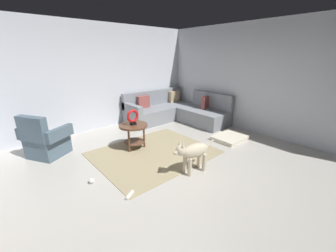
{
  "coord_description": "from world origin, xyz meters",
  "views": [
    {
      "loc": [
        -2.17,
        -2.41,
        1.93
      ],
      "look_at": [
        0.45,
        0.6,
        0.55
      ],
      "focal_mm": 22.1,
      "sensor_mm": 36.0,
      "label": 1
    }
  ],
  "objects": [
    {
      "name": "wall_right",
      "position": [
        2.94,
        0.0,
        1.35
      ],
      "size": [
        0.12,
        6.0,
        2.7
      ],
      "primitive_type": "cube",
      "color": "silver",
      "rests_on": "ground_plane"
    },
    {
      "name": "dog_bed_mat",
      "position": [
        1.98,
        0.08,
        0.04
      ],
      "size": [
        0.8,
        0.6,
        0.09
      ],
      "primitive_type": "cube",
      "color": "beige",
      "rests_on": "ground_plane"
    },
    {
      "name": "dog",
      "position": [
        0.21,
        -0.32,
        0.38
      ],
      "size": [
        0.84,
        0.31,
        0.63
      ],
      "rotation": [
        0.0,
        0.0,
        1.4
      ],
      "color": "beige",
      "rests_on": "ground_plane"
    },
    {
      "name": "side_table",
      "position": [
        -0.02,
        1.17,
        0.42
      ],
      "size": [
        0.6,
        0.6,
        0.54
      ],
      "color": "brown",
      "rests_on": "ground_plane"
    },
    {
      "name": "torus_sculpture",
      "position": [
        -0.02,
        1.17,
        0.71
      ],
      "size": [
        0.28,
        0.08,
        0.33
      ],
      "color": "black",
      "rests_on": "side_table"
    },
    {
      "name": "dog_toy_ball",
      "position": [
        -1.24,
        0.5,
        0.04
      ],
      "size": [
        0.08,
        0.08,
        0.08
      ],
      "primitive_type": "sphere",
      "color": "silver",
      "rests_on": "ground_plane"
    },
    {
      "name": "dog_toy_rope",
      "position": [
        -0.96,
        -0.18,
        0.03
      ],
      "size": [
        0.19,
        0.14,
        0.05
      ],
      "primitive_type": "cylinder",
      "rotation": [
        0.0,
        1.57,
        0.53
      ],
      "color": "silver",
      "rests_on": "ground_plane"
    },
    {
      "name": "armchair",
      "position": [
        -1.54,
        2.0,
        0.32
      ],
      "size": [
        0.93,
        1.0,
        0.88
      ],
      "rotation": [
        0.0,
        0.0,
        -1.03
      ],
      "color": "#4C6070",
      "rests_on": "ground_plane"
    },
    {
      "name": "ground_plane",
      "position": [
        0.0,
        0.0,
        -0.05
      ],
      "size": [
        6.0,
        6.0,
        0.1
      ],
      "primitive_type": "cube",
      "color": "#B7B2A8"
    },
    {
      "name": "sectional_couch",
      "position": [
        1.99,
        2.01,
        0.29
      ],
      "size": [
        2.2,
        2.25,
        0.88
      ],
      "color": "gray",
      "rests_on": "ground_plane"
    },
    {
      "name": "wall_back",
      "position": [
        0.0,
        2.94,
        1.35
      ],
      "size": [
        6.0,
        0.12,
        2.7
      ],
      "primitive_type": "cube",
      "color": "silver",
      "rests_on": "ground_plane"
    },
    {
      "name": "area_rug",
      "position": [
        0.15,
        0.7,
        0.01
      ],
      "size": [
        2.3,
        1.9,
        0.01
      ],
      "primitive_type": "cube",
      "color": "tan",
      "rests_on": "ground_plane"
    }
  ]
}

